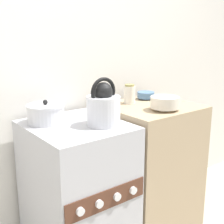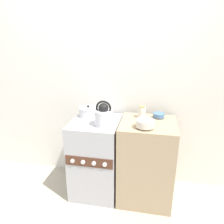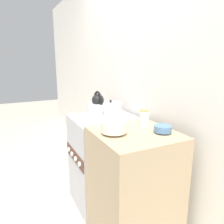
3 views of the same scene
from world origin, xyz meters
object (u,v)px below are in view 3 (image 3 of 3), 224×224
(kettle, at_px, (98,110))
(small_ceramic_bowl, at_px, (163,129))
(storage_jar, at_px, (144,118))
(cooking_pot, at_px, (111,108))
(enamel_bowl, at_px, (114,127))
(stove, at_px, (104,160))

(kettle, bearing_deg, small_ceramic_bowl, 24.15)
(storage_jar, bearing_deg, cooking_pot, 178.33)
(small_ceramic_bowl, relative_size, storage_jar, 0.93)
(enamel_bowl, distance_m, small_ceramic_bowl, 0.34)
(cooking_pot, relative_size, enamel_bowl, 1.21)
(small_ceramic_bowl, bearing_deg, enamel_bowl, -113.20)
(stove, relative_size, small_ceramic_bowl, 7.28)
(stove, distance_m, kettle, 0.58)
(kettle, height_order, storage_jar, kettle)
(small_ceramic_bowl, bearing_deg, kettle, -155.85)
(small_ceramic_bowl, bearing_deg, stove, -167.90)
(stove, xyz_separation_m, enamel_bowl, (0.55, -0.17, 0.53))
(stove, relative_size, enamel_bowl, 4.96)
(kettle, height_order, cooking_pot, kettle)
(cooking_pot, relative_size, small_ceramic_bowl, 1.78)
(cooking_pot, bearing_deg, storage_jar, -1.67)
(cooking_pot, height_order, enamel_bowl, cooking_pot)
(kettle, distance_m, cooking_pot, 0.34)
(cooking_pot, xyz_separation_m, small_ceramic_bowl, (0.80, 0.02, 0.01))
(stove, distance_m, small_ceramic_bowl, 0.86)
(enamel_bowl, height_order, small_ceramic_bowl, enamel_bowl)
(cooking_pot, bearing_deg, kettle, -44.73)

